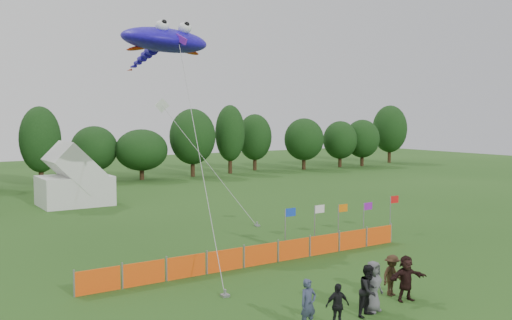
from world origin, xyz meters
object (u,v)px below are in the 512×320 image
spectator_e (373,286)px  stingray_kite (163,41)px  tent_right (75,181)px  spectator_f (406,278)px  spectator_c (392,275)px  spectator_b (369,291)px  spectator_d (337,306)px  barrier_fence (261,255)px  spectator_a (308,304)px

spectator_e → stingray_kite: bearing=79.2°
tent_right → spectator_f: size_ratio=3.05×
spectator_f → stingray_kite: size_ratio=0.09×
spectator_e → spectator_f: 1.95m
spectator_c → tent_right: bearing=89.7°
spectator_b → spectator_d: size_ratio=1.22×
spectator_f → barrier_fence: bearing=115.1°
barrier_fence → spectator_d: size_ratio=11.64×
spectator_c → spectator_d: bearing=-169.1°
tent_right → spectator_e: size_ratio=2.90×
barrier_fence → spectator_d: bearing=-106.0°
barrier_fence → spectator_a: size_ratio=10.39×
spectator_f → stingray_kite: bearing=110.3°
spectator_b → spectator_d: bearing=173.7°
spectator_d → spectator_e: 2.24m
barrier_fence → spectator_b: 8.06m
barrier_fence → spectator_b: size_ratio=9.51×
spectator_c → stingray_kite: 19.80m
spectator_a → spectator_b: 2.62m
spectator_a → spectator_b: (2.60, -0.23, 0.08)m
tent_right → barrier_fence: tent_right is taller
barrier_fence → spectator_e: spectator_e is taller
stingray_kite → tent_right: bearing=96.5°
spectator_a → spectator_d: (0.91, -0.45, -0.09)m
spectator_e → stingray_kite: 20.36m
tent_right → spectator_e: bearing=-86.1°
spectator_b → stingray_kite: 20.59m
barrier_fence → spectator_a: 8.46m
tent_right → spectator_d: size_ratio=3.57×
tent_right → spectator_a: (-0.97, -31.30, -1.09)m
barrier_fence → spectator_c: (1.78, -6.83, 0.33)m
spectator_c → stingray_kite: stingray_kite is taller
tent_right → spectator_c: bearing=-82.3°
barrier_fence → spectator_b: bearing=-94.8°
spectator_f → spectator_c: bearing=99.8°
spectator_b → spectator_d: spectator_b is taller
spectator_d → spectator_f: size_ratio=0.86×
spectator_c → spectator_f: bearing=-100.3°
spectator_c → spectator_f: 0.76m
barrier_fence → spectator_f: bearing=-77.0°
spectator_b → spectator_c: (2.45, 1.20, -0.11)m
barrier_fence → spectator_b: spectator_b is taller
spectator_a → spectator_e: (3.08, 0.05, 0.09)m
spectator_e → spectator_f: spectator_e is taller
spectator_b → spectator_c: spectator_b is taller
tent_right → spectator_d: tent_right is taller
tent_right → barrier_fence: (2.30, -23.51, -1.45)m
spectator_d → spectator_b: bearing=18.4°
spectator_b → stingray_kite: stingray_kite is taller
barrier_fence → stingray_kite: 14.71m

